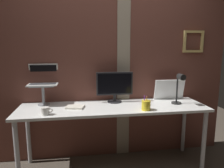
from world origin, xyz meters
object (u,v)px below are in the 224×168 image
object	(u,v)px
pen_cup	(146,105)
desk_lamp	(179,86)
whiteboard_panel	(169,90)
monitor	(115,85)
coffee_mug	(45,111)
laptop	(43,78)

from	to	relation	value
pen_cup	desk_lamp	bearing A→B (deg)	18.52
pen_cup	whiteboard_panel	bearing A→B (deg)	42.69
monitor	whiteboard_panel	bearing A→B (deg)	2.08
whiteboard_panel	coffee_mug	distance (m)	1.59
coffee_mug	pen_cup	bearing A→B (deg)	0.00
desk_lamp	monitor	bearing A→B (deg)	162.29
coffee_mug	laptop	bearing A→B (deg)	99.77
pen_cup	coffee_mug	world-z (taller)	pen_cup
laptop	coffee_mug	distance (m)	0.54
monitor	pen_cup	xyz separation A→B (m)	(0.29, -0.39, -0.16)
pen_cup	coffee_mug	distance (m)	1.08
monitor	coffee_mug	size ratio (longest dim) A/B	3.89
whiteboard_panel	coffee_mug	world-z (taller)	whiteboard_panel
pen_cup	coffee_mug	xyz separation A→B (m)	(-1.08, -0.00, -0.01)
desk_lamp	pen_cup	distance (m)	0.51
laptop	coffee_mug	xyz separation A→B (m)	(0.08, -0.46, -0.27)
monitor	pen_cup	world-z (taller)	monitor
pen_cup	coffee_mug	bearing A→B (deg)	-180.00
whiteboard_panel	monitor	bearing A→B (deg)	-177.92
monitor	pen_cup	distance (m)	0.51
laptop	desk_lamp	world-z (taller)	laptop
laptop	pen_cup	xyz separation A→B (m)	(1.16, -0.46, -0.26)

